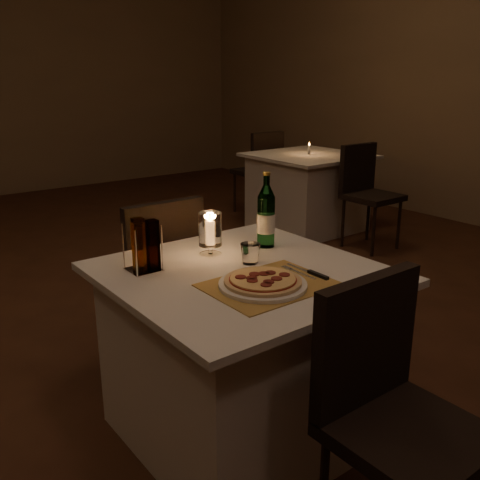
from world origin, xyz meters
TOP-DOWN VIEW (x-y plane):
  - floor at (0.00, 0.00)m, footprint 8.00×10.00m
  - main_table at (0.08, -0.63)m, footprint 1.00×1.00m
  - chair_near at (0.08, -1.34)m, footprint 0.42×0.42m
  - chair_far at (0.08, 0.09)m, footprint 0.42×0.42m
  - placemat at (0.06, -0.81)m, footprint 0.45×0.34m
  - plate at (0.03, -0.81)m, footprint 0.32×0.32m
  - pizza at (0.03, -0.81)m, footprint 0.28×0.28m
  - fork at (0.23, -0.77)m, footprint 0.02×0.18m
  - knife at (0.26, -0.84)m, footprint 0.02×0.22m
  - tumbler at (0.16, -0.58)m, footprint 0.08×0.08m
  - water_bottle at (0.35, -0.44)m, footprint 0.08×0.08m
  - hurricane_candle at (0.09, -0.40)m, footprint 0.10×0.10m
  - cruet_caddy at (-0.22, -0.40)m, footprint 0.12×0.12m
  - neighbor_table_right at (2.55, 1.52)m, footprint 1.00×1.00m
  - neighbor_chair_ra at (2.55, 0.81)m, footprint 0.42×0.42m
  - neighbor_chair_rb at (2.55, 2.24)m, footprint 0.42×0.42m
  - neighbor_candle_right at (2.55, 1.52)m, footprint 0.03×0.03m

SIDE VIEW (x-z plane):
  - floor at x=0.00m, z-range -0.02..0.00m
  - main_table at x=0.08m, z-range 0.00..0.74m
  - neighbor_table_right at x=2.55m, z-range 0.00..0.74m
  - chair_near at x=0.08m, z-range 0.10..1.00m
  - chair_far at x=0.08m, z-range 0.10..1.00m
  - neighbor_chair_ra at x=2.55m, z-range 0.10..1.00m
  - neighbor_chair_rb at x=2.55m, z-range 0.10..1.00m
  - placemat at x=0.06m, z-range 0.74..0.74m
  - fork at x=0.23m, z-range 0.74..0.75m
  - knife at x=0.26m, z-range 0.74..0.76m
  - plate at x=0.03m, z-range 0.74..0.76m
  - pizza at x=0.03m, z-range 0.76..0.78m
  - tumbler at x=0.16m, z-range 0.74..0.82m
  - neighbor_candle_right at x=2.55m, z-range 0.73..0.84m
  - cruet_caddy at x=-0.22m, z-range 0.73..0.94m
  - hurricane_candle at x=0.09m, z-range 0.76..0.94m
  - water_bottle at x=0.35m, z-range 0.71..1.04m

